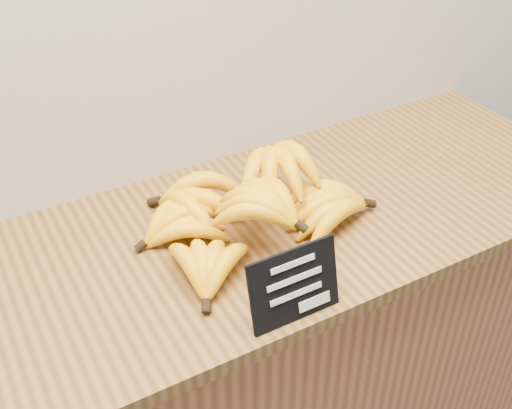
{
  "coord_description": "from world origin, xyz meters",
  "views": [
    {
      "loc": [
        -0.26,
        1.9,
        1.69
      ],
      "look_at": [
        0.18,
        2.7,
        1.02
      ],
      "focal_mm": 45.0,
      "sensor_mm": 36.0,
      "label": 1
    }
  ],
  "objects": [
    {
      "name": "counter",
      "position": [
        0.18,
        2.75,
        0.45
      ],
      "size": [
        1.43,
        0.5,
        0.9
      ],
      "primitive_type": "cube",
      "color": "#A35D34",
      "rests_on": "ground"
    },
    {
      "name": "counter_top",
      "position": [
        0.18,
        2.75,
        0.92
      ],
      "size": [
        1.54,
        0.54,
        0.03
      ],
      "primitive_type": "cube",
      "color": "brown",
      "rests_on": "counter"
    },
    {
      "name": "chalkboard_sign",
      "position": [
        0.15,
        2.52,
        0.99
      ],
      "size": [
        0.16,
        0.04,
        0.12
      ],
      "primitive_type": "cube",
      "rotation": [
        -0.24,
        0.0,
        0.0
      ],
      "color": "black",
      "rests_on": "counter_top"
    },
    {
      "name": "banana_pile",
      "position": [
        0.19,
        2.75,
        0.98
      ],
      "size": [
        0.48,
        0.37,
        0.12
      ],
      "color": "#FFBA0A",
      "rests_on": "counter_top"
    }
  ]
}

